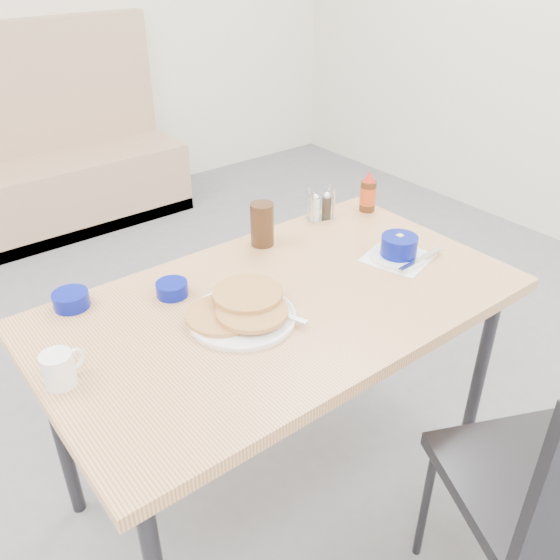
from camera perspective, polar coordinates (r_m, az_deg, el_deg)
ground at (r=2.12m, az=4.63°, el=-22.40°), size 6.00×6.00×0.00m
booth_bench at (r=4.01m, az=-23.15°, el=9.04°), size 1.90×0.56×1.22m
dining_table at (r=1.76m, az=0.14°, el=-3.56°), size 1.40×0.80×0.76m
pancake_plate at (r=1.64m, az=-3.73°, el=-3.04°), size 0.30×0.30×0.05m
coffee_mug at (r=1.50m, az=-20.43°, el=-7.96°), size 0.11×0.08×0.09m
grits_setting at (r=1.96m, az=11.38°, el=2.94°), size 0.26×0.24×0.08m
creamer_bowl at (r=1.79m, az=-19.46°, el=-1.82°), size 0.10×0.10×0.05m
butter_bowl at (r=1.77m, az=-10.35°, el=-0.86°), size 0.09×0.09×0.04m
amber_tumbler at (r=1.99m, az=-1.73°, el=5.37°), size 0.10×0.10×0.15m
condiment_caddy at (r=2.19m, az=3.95°, el=6.90°), size 0.11×0.08×0.12m
syrup_bottle at (r=2.27m, az=8.47°, el=8.22°), size 0.06×0.06×0.16m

